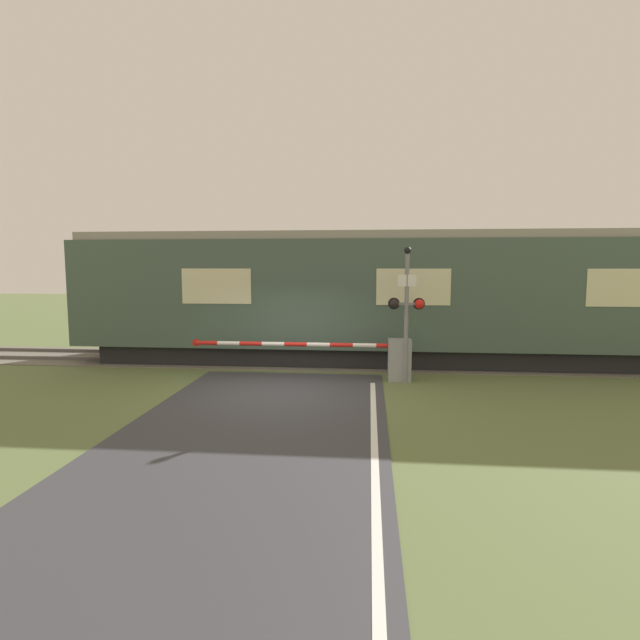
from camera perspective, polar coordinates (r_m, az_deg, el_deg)
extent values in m
plane|color=#5B6B3D|center=(12.25, -4.43, -8.13)|extent=(80.00, 80.00, 0.00)
cube|color=#38383D|center=(5.20, -22.44, -29.67)|extent=(4.92, 20.00, 0.02)
cube|color=#666056|center=(16.06, -1.97, -4.63)|extent=(36.00, 3.20, 0.03)
cube|color=#595451|center=(15.34, -2.32, -4.89)|extent=(36.00, 0.08, 0.10)
cube|color=#595451|center=(16.75, -1.64, -3.96)|extent=(36.00, 0.08, 0.10)
cube|color=black|center=(15.91, 10.01, -3.78)|extent=(18.97, 2.46, 0.60)
cube|color=#42564C|center=(15.70, 10.14, 3.08)|extent=(20.62, 2.89, 3.21)
cube|color=gray|center=(15.71, 10.26, 9.37)|extent=(20.21, 2.66, 0.24)
cube|color=beige|center=(15.77, 31.63, 3.15)|extent=(2.06, 0.02, 1.03)
cube|color=beige|center=(14.24, 10.61, 3.73)|extent=(2.06, 0.02, 1.03)
cube|color=beige|center=(14.87, -11.77, 3.81)|extent=(2.06, 0.02, 1.03)
cube|color=gray|center=(13.40, 9.06, -4.52)|extent=(0.60, 0.44, 1.11)
cylinder|color=gray|center=(13.33, 9.09, -2.94)|extent=(0.16, 0.16, 0.18)
cylinder|color=red|center=(13.32, 7.77, -2.93)|extent=(0.62, 0.11, 0.11)
cylinder|color=white|center=(13.31, 5.11, -2.90)|extent=(0.62, 0.11, 0.11)
cylinder|color=red|center=(13.33, 2.46, -2.87)|extent=(0.62, 0.11, 0.11)
cylinder|color=white|center=(13.37, -0.18, -2.83)|extent=(0.62, 0.11, 0.11)
cylinder|color=red|center=(13.45, -2.79, -2.79)|extent=(0.62, 0.11, 0.11)
cylinder|color=white|center=(13.55, -5.37, -2.74)|extent=(0.62, 0.11, 0.11)
cylinder|color=red|center=(13.68, -7.91, -2.69)|extent=(0.62, 0.11, 0.11)
cylinder|color=white|center=(13.84, -10.39, -2.63)|extent=(0.62, 0.11, 0.11)
cylinder|color=red|center=(14.02, -12.81, -2.57)|extent=(0.62, 0.11, 0.11)
cylinder|color=red|center=(14.12, -14.00, -2.54)|extent=(0.20, 0.02, 0.20)
cylinder|color=gray|center=(13.02, 9.83, 0.08)|extent=(0.11, 0.11, 3.33)
cube|color=gray|center=(12.98, 9.86, 1.83)|extent=(0.76, 0.07, 0.07)
sphere|color=black|center=(12.91, 8.47, 1.84)|extent=(0.24, 0.24, 0.24)
sphere|color=red|center=(12.96, 11.29, 1.80)|extent=(0.24, 0.24, 0.24)
cylinder|color=black|center=(13.02, 8.45, 1.87)|extent=(0.30, 0.06, 0.30)
cylinder|color=black|center=(13.07, 11.24, 1.84)|extent=(0.30, 0.06, 0.30)
cube|color=white|center=(12.91, 9.93, 4.47)|extent=(0.47, 0.02, 0.30)
sphere|color=black|center=(12.95, 9.98, 7.86)|extent=(0.18, 0.18, 0.18)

